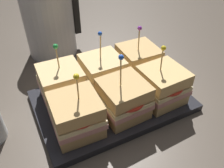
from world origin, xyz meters
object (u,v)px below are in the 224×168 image
Objects in this scene: kettle_steel at (49,22)px; sandwich_back_center at (103,73)px; serving_platter at (112,101)px; sandwich_front_left at (76,115)px; sandwich_front_right at (162,85)px; sandwich_front_center at (123,99)px; sandwich_back_right at (138,62)px; sandwich_back_left at (62,84)px.

sandwich_back_center is at bearing -77.43° from kettle_steel.
serving_platter is 2.52× the size of sandwich_front_left.
sandwich_front_right reaches higher than sandwich_front_left.
sandwich_front_center reaches higher than serving_platter.
sandwich_front_right is 0.63× the size of kettle_steel.
sandwich_back_right reaches higher than serving_platter.
sandwich_front_center reaches higher than sandwich_back_left.
sandwich_back_center is at bearing 89.12° from sandwich_front_center.
serving_platter is 0.14m from sandwich_back_left.
serving_platter is 2.39× the size of sandwich_back_center.
sandwich_front_right is 0.16m from sandwich_back_center.
sandwich_back_left is at bearing 151.95° from sandwich_front_right.
sandwich_back_left is 0.22m from sandwich_back_right.
sandwich_front_left is 0.16m from sandwich_back_center.
kettle_steel is at bearing 122.63° from sandwich_back_right.
kettle_steel reaches higher than serving_platter.
sandwich_front_center is at bearing -90.88° from sandwich_back_center.
sandwich_back_center is at bearing -1.72° from sandwich_back_left.
sandwich_back_right is (0.22, -0.00, 0.00)m from sandwich_back_left.
sandwich_back_right reaches higher than sandwich_back_left.
sandwich_front_left is 0.12m from sandwich_back_left.
sandwich_back_center reaches higher than sandwich_back_right.
sandwich_front_center is 0.11m from sandwich_front_right.
sandwich_front_center reaches higher than sandwich_front_right.
sandwich_front_left is at bearing -152.97° from serving_platter.
serving_platter is at bearing 151.89° from sandwich_front_right.
sandwich_back_center is 0.11m from sandwich_back_right.
serving_platter is 1.57× the size of kettle_steel.
sandwich_front_center is 1.10× the size of sandwich_back_left.
sandwich_back_left is (0.00, 0.12, 0.00)m from sandwich_front_left.
sandwich_back_center reaches higher than sandwich_front_right.
sandwich_front_left is at bearing -92.09° from sandwich_back_left.
sandwich_back_right is 0.64× the size of kettle_steel.
kettle_steel is at bearing 79.43° from sandwich_back_left.
sandwich_back_left is at bearing 152.01° from serving_platter.
kettle_steel reaches higher than sandwich_front_left.
serving_platter is at bearing -79.52° from kettle_steel.
kettle_steel is at bearing 100.48° from serving_platter.
sandwich_back_right reaches higher than sandwich_front_right.
sandwich_back_right is at bearing 1.35° from sandwich_back_center.
serving_platter is 0.35m from kettle_steel.
sandwich_back_right is 0.32m from kettle_steel.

